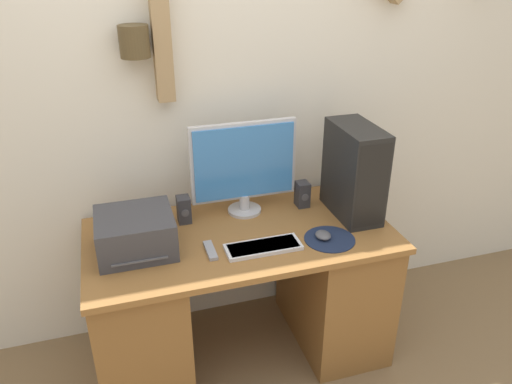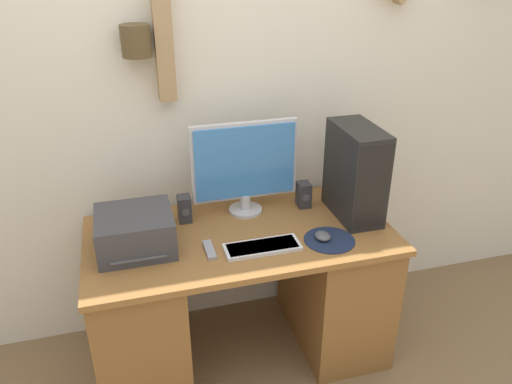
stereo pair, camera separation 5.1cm
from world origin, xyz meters
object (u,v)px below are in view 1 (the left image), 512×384
at_px(mouse, 323,235).
at_px(speaker_left, 184,210).
at_px(monitor, 244,165).
at_px(printer, 136,233).
at_px(keyboard, 263,247).
at_px(speaker_right, 302,194).
at_px(computer_tower, 354,172).
at_px(remote_control, 210,250).

distance_m(mouse, speaker_left, 0.68).
xyz_separation_m(monitor, printer, (-0.56, -0.21, -0.17)).
bearing_deg(keyboard, speaker_right, 46.29).
distance_m(keyboard, speaker_right, 0.47).
bearing_deg(keyboard, monitor, 87.54).
bearing_deg(keyboard, speaker_left, 130.16).
distance_m(computer_tower, speaker_left, 0.85).
bearing_deg(computer_tower, speaker_right, 144.09).
relative_size(printer, speaker_left, 2.51).
xyz_separation_m(mouse, speaker_left, (-0.58, 0.35, 0.05)).
xyz_separation_m(mouse, computer_tower, (0.23, 0.19, 0.21)).
bearing_deg(speaker_left, monitor, 2.90).
height_order(computer_tower, remote_control, computer_tower).
xyz_separation_m(keyboard, remote_control, (-0.23, 0.04, -0.00)).
distance_m(computer_tower, printer, 1.07).
xyz_separation_m(printer, remote_control, (0.31, -0.11, -0.08)).
bearing_deg(printer, mouse, -10.82).
bearing_deg(speaker_right, computer_tower, -35.91).
xyz_separation_m(printer, speaker_left, (0.25, 0.19, -0.02)).
relative_size(keyboard, computer_tower, 0.74).
bearing_deg(speaker_left, mouse, -30.82).
height_order(mouse, printer, printer).
distance_m(keyboard, remote_control, 0.24).
xyz_separation_m(computer_tower, printer, (-1.06, -0.03, -0.14)).
distance_m(computer_tower, speaker_right, 0.30).
bearing_deg(monitor, speaker_left, -177.10).
relative_size(computer_tower, speaker_left, 3.47).
bearing_deg(monitor, printer, -159.65).
bearing_deg(speaker_right, monitor, 174.31).
bearing_deg(mouse, remote_control, 175.14).
bearing_deg(keyboard, mouse, 0.00).
height_order(mouse, remote_control, mouse).
distance_m(mouse, speaker_right, 0.34).
bearing_deg(remote_control, keyboard, -10.86).
bearing_deg(keyboard, printer, 163.62).
xyz_separation_m(speaker_left, speaker_right, (0.61, -0.01, 0.00)).
bearing_deg(speaker_left, remote_control, -78.36).
relative_size(mouse, speaker_left, 0.63).
bearing_deg(printer, speaker_left, 37.81).
xyz_separation_m(mouse, speaker_right, (0.03, 0.33, 0.05)).
xyz_separation_m(monitor, remote_control, (-0.25, -0.32, -0.25)).
distance_m(printer, speaker_right, 0.88).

